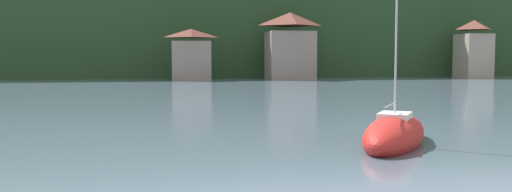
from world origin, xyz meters
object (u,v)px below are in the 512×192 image
at_px(shore_building_westcentral, 191,55).
at_px(shore_building_eastcentral, 473,50).
at_px(sailboat_mid_3, 394,135).
at_px(shore_building_central, 290,47).

xyz_separation_m(shore_building_westcentral, shore_building_eastcentral, (45.60, 0.67, 0.88)).
xyz_separation_m(shore_building_eastcentral, sailboat_mid_3, (-40.62, -61.79, -4.13)).
height_order(shore_building_westcentral, sailboat_mid_3, sailboat_mid_3).
relative_size(shore_building_westcentral, sailboat_mid_3, 0.89).
bearing_deg(sailboat_mid_3, shore_building_westcentral, 38.00).
relative_size(shore_building_eastcentral, sailboat_mid_3, 1.10).
xyz_separation_m(shore_building_central, sailboat_mid_3, (-10.22, -62.23, -4.56)).
relative_size(shore_building_central, shore_building_eastcentral, 1.09).
bearing_deg(shore_building_westcentral, shore_building_eastcentral, 0.85).
distance_m(shore_building_westcentral, sailboat_mid_3, 61.41).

